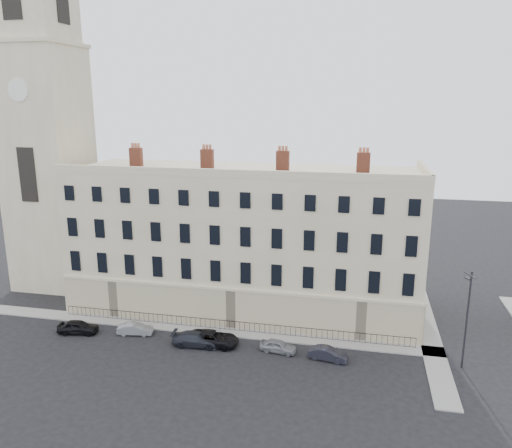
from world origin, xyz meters
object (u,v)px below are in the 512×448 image
object	(u,v)px
car_a	(78,327)
car_e	(278,346)
car_d	(213,338)
car_b	(135,329)
car_c	(196,339)
car_f	(328,354)
streetlamp	(467,316)

from	to	relation	value
car_a	car_e	distance (m)	19.58
car_d	car_b	bearing A→B (deg)	87.61
car_c	car_f	distance (m)	12.03
car_b	car_f	distance (m)	18.55
car_f	car_e	bearing A→B (deg)	91.92
car_d	car_f	size ratio (longest dim) A/B	1.39
car_c	streetlamp	bearing A→B (deg)	-91.42
car_a	car_d	distance (m)	13.48
car_d	car_f	distance (m)	10.56
car_e	car_f	xyz separation A→B (m)	(4.45, -0.49, 0.00)
car_e	car_c	bearing A→B (deg)	100.87
car_a	car_c	world-z (taller)	car_a
car_b	car_c	xyz separation A→B (m)	(6.49, -0.98, 0.09)
streetlamp	car_b	bearing A→B (deg)	157.25
streetlamp	car_d	bearing A→B (deg)	158.55
car_b	streetlamp	distance (m)	29.96
car_c	car_a	bearing A→B (deg)	86.25
car_b	car_c	world-z (taller)	car_c
car_a	streetlamp	bearing A→B (deg)	-98.12
car_a	car_b	xyz separation A→B (m)	(5.51, 0.96, -0.10)
car_b	car_f	xyz separation A→B (m)	(18.52, -1.04, 0.01)
streetlamp	car_f	bearing A→B (deg)	162.39
car_f	streetlamp	size ratio (longest dim) A/B	0.40
car_f	streetlamp	distance (m)	11.95
car_b	car_d	bearing A→B (deg)	-103.33
car_c	car_f	world-z (taller)	car_c
streetlamp	car_a	bearing A→B (deg)	158.84
car_b	car_d	distance (m)	7.99
car_e	car_f	bearing A→B (deg)	-88.67
car_c	car_f	xyz separation A→B (m)	(12.03, -0.06, -0.08)
car_e	car_d	bearing A→B (deg)	97.26
car_a	car_b	size ratio (longest dim) A/B	1.15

